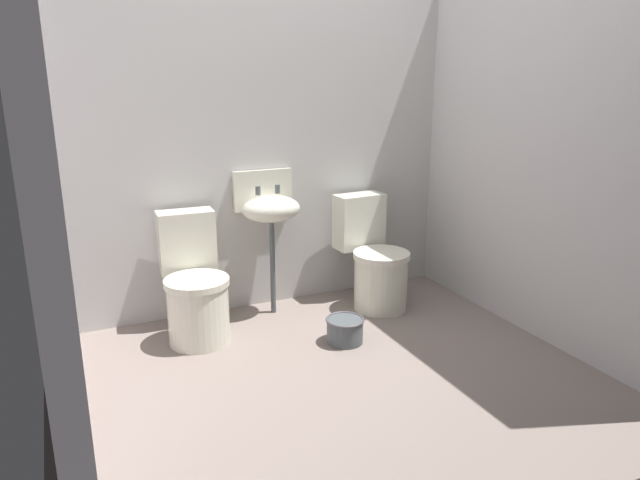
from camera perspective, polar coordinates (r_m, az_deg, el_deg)
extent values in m
cube|color=gray|center=(3.44, 2.03, -13.16)|extent=(3.09, 2.69, 0.08)
cube|color=beige|center=(4.13, -5.29, 8.97)|extent=(3.09, 0.10, 2.26)
cube|color=#BFB5BC|center=(2.83, -24.99, 4.22)|extent=(0.10, 2.49, 2.26)
cube|color=beige|center=(3.94, 20.15, 7.71)|extent=(0.10, 2.49, 2.26)
cylinder|color=silver|center=(3.75, -11.74, -7.02)|extent=(0.40, 0.40, 0.38)
cylinder|color=silver|center=(3.67, -11.93, -4.00)|extent=(0.42, 0.42, 0.04)
cube|color=silver|center=(3.90, -12.86, -0.09)|extent=(0.37, 0.20, 0.40)
cylinder|color=silver|center=(4.20, 5.93, -4.20)|extent=(0.41, 0.41, 0.38)
cylinder|color=silver|center=(4.13, 6.01, -1.47)|extent=(0.43, 0.43, 0.04)
cube|color=silver|center=(4.32, 3.83, 1.86)|extent=(0.37, 0.21, 0.40)
cylinder|color=#4C5457|center=(4.07, -4.63, -2.72)|extent=(0.04, 0.04, 0.66)
ellipsoid|color=silver|center=(3.96, -4.77, 3.04)|extent=(0.40, 0.32, 0.18)
cube|color=silver|center=(4.09, -5.59, 4.88)|extent=(0.42, 0.04, 0.28)
cylinder|color=#4C5457|center=(3.97, -6.06, 4.81)|extent=(0.04, 0.04, 0.06)
cylinder|color=#4C5457|center=(4.01, -4.16, 4.99)|extent=(0.04, 0.04, 0.06)
cylinder|color=#4C5457|center=(3.72, 2.44, -8.82)|extent=(0.23, 0.23, 0.15)
torus|color=#534C52|center=(3.68, 2.45, -7.75)|extent=(0.24, 0.24, 0.02)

